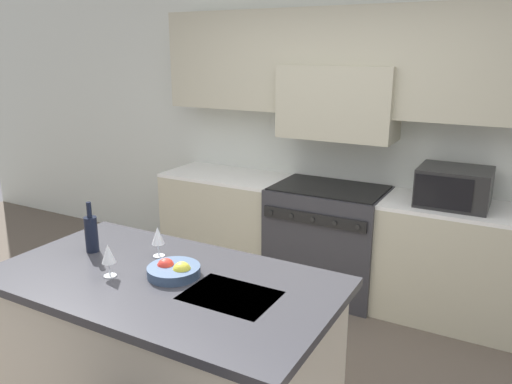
# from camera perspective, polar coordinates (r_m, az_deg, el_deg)

# --- Properties ---
(back_cabinetry) EXTENTS (10.00, 0.46, 2.70)m
(back_cabinetry) POSITION_cam_1_polar(r_m,az_deg,el_deg) (4.40, 10.00, 9.38)
(back_cabinetry) COLOR silver
(back_cabinetry) RESTS_ON ground_plane
(back_counter) EXTENTS (3.25, 0.62, 0.94)m
(back_counter) POSITION_cam_1_polar(r_m,az_deg,el_deg) (4.44, 8.23, -5.40)
(back_counter) COLOR #B2AD93
(back_counter) RESTS_ON ground_plane
(range_stove) EXTENTS (0.95, 0.70, 0.95)m
(range_stove) POSITION_cam_1_polar(r_m,az_deg,el_deg) (4.42, 8.13, -5.39)
(range_stove) COLOR #2D2D33
(range_stove) RESTS_ON ground_plane
(microwave) EXTENTS (0.52, 0.44, 0.29)m
(microwave) POSITION_cam_1_polar(r_m,az_deg,el_deg) (4.03, 21.68, 0.57)
(microwave) COLOR black
(microwave) RESTS_ON back_counter
(kitchen_island) EXTENTS (1.82, 0.99, 0.94)m
(kitchen_island) POSITION_cam_1_polar(r_m,az_deg,el_deg) (2.89, -10.12, -17.92)
(kitchen_island) COLOR beige
(kitchen_island) RESTS_ON ground_plane
(wine_bottle) EXTENTS (0.07, 0.07, 0.30)m
(wine_bottle) POSITION_cam_1_polar(r_m,az_deg,el_deg) (3.04, -18.31, -4.47)
(wine_bottle) COLOR black
(wine_bottle) RESTS_ON kitchen_island
(wine_glass_near) EXTENTS (0.07, 0.07, 0.18)m
(wine_glass_near) POSITION_cam_1_polar(r_m,az_deg,el_deg) (2.68, -16.52, -6.90)
(wine_glass_near) COLOR white
(wine_glass_near) RESTS_ON kitchen_island
(wine_glass_far) EXTENTS (0.07, 0.07, 0.18)m
(wine_glass_far) POSITION_cam_1_polar(r_m,az_deg,el_deg) (2.87, -11.16, -5.02)
(wine_glass_far) COLOR white
(wine_glass_far) RESTS_ON kitchen_island
(fruit_bowl) EXTENTS (0.28, 0.28, 0.10)m
(fruit_bowl) POSITION_cam_1_polar(r_m,az_deg,el_deg) (2.65, -9.35, -8.83)
(fruit_bowl) COLOR #384C6B
(fruit_bowl) RESTS_ON kitchen_island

